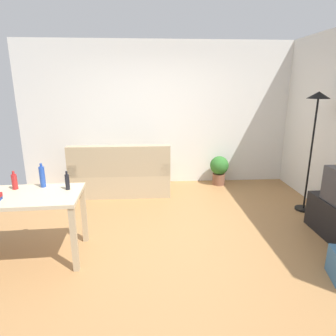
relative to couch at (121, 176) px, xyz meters
name	(u,v)px	position (x,y,z in m)	size (l,w,h in m)	color
ground_plane	(163,233)	(0.67, -1.59, -0.32)	(5.20, 4.40, 0.02)	#9E7042
wall_rear	(157,114)	(0.67, 0.61, 1.04)	(5.20, 0.10, 2.70)	silver
couch	(121,176)	(0.00, 0.00, 0.00)	(1.73, 0.84, 0.92)	tan
torchiere_lamp	(315,120)	(2.92, -0.99, 1.11)	(0.32, 0.32, 1.81)	black
desk	(24,204)	(-0.85, -2.08, 0.34)	(1.23, 0.75, 0.76)	#C6B28E
potted_plant	(219,168)	(1.87, 0.31, 0.02)	(0.36, 0.36, 0.57)	brown
bottle_red	(14,181)	(-1.01, -1.89, 0.54)	(0.06, 0.06, 0.21)	#AD2323
bottle_blue	(42,177)	(-0.72, -1.83, 0.58)	(0.06, 0.06, 0.28)	#2347A3
bottle_dark	(67,182)	(-0.41, -1.94, 0.54)	(0.05, 0.05, 0.22)	black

